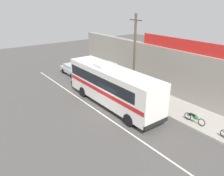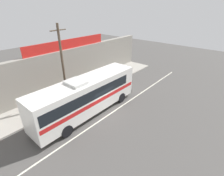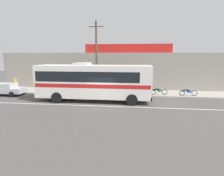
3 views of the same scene
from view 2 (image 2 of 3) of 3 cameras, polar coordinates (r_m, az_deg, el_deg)
The scene contains 9 objects.
ground_plane at distance 16.93m, azimuth -3.16°, elevation -8.03°, with size 70.00×70.00×0.00m, color #4F4C49.
sidewalk_slab at distance 20.34m, azimuth -13.86°, elevation -2.21°, with size 30.00×3.60×0.14m, color #A8A399.
storefront_facade at distance 21.06m, azimuth -18.05°, elevation 5.25°, with size 30.00×0.70×4.80m, color gray.
storefront_billboard at distance 21.30m, azimuth -14.58°, elevation 14.25°, with size 11.02×0.12×1.10m, color red.
road_center_stripe at distance 16.48m, azimuth -1.11°, elevation -9.06°, with size 30.00×0.14×0.01m, color silver.
intercity_bus at distance 15.81m, azimuth -8.75°, elevation -2.22°, with size 11.13×2.67×3.78m.
utility_pole at distance 17.00m, azimuth -16.32°, elevation 7.27°, with size 1.60×0.22×8.02m.
motorcycle_blue at distance 24.93m, azimuth 4.00°, elevation 5.27°, with size 1.90×0.56×0.94m.
motorcycle_red at distance 22.76m, azimuth -0.99°, elevation 3.18°, with size 1.86×0.56×0.94m.
Camera 2 is at (-9.95, -9.76, 9.61)m, focal length 26.94 mm.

